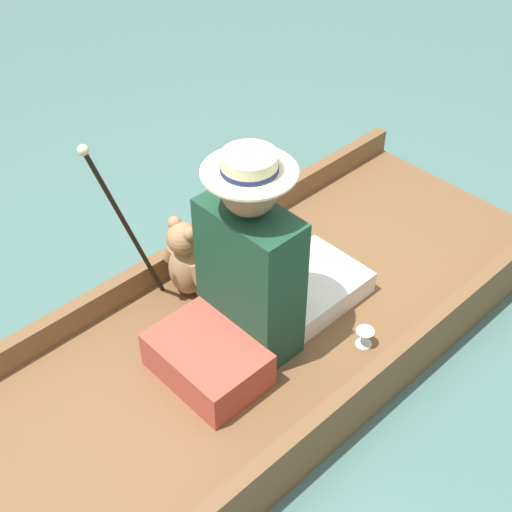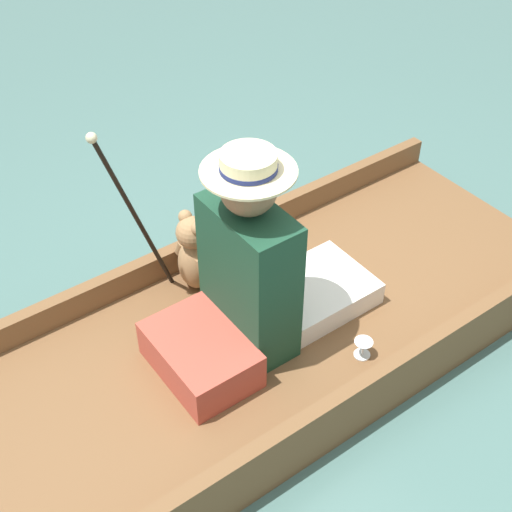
{
  "view_description": "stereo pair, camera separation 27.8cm",
  "coord_description": "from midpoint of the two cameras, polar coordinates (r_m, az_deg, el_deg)",
  "views": [
    {
      "loc": [
        1.53,
        -1.5,
        2.42
      ],
      "look_at": [
        0.01,
        -0.05,
        0.59
      ],
      "focal_mm": 50.0,
      "sensor_mm": 36.0,
      "label": 1
    },
    {
      "loc": [
        1.71,
        -1.29,
        2.42
      ],
      "look_at": [
        0.01,
        -0.05,
        0.59
      ],
      "focal_mm": 50.0,
      "sensor_mm": 36.0,
      "label": 2
    }
  ],
  "objects": [
    {
      "name": "wine_glass",
      "position": [
        3.01,
        6.08,
        -6.45
      ],
      "size": [
        0.08,
        0.08,
        0.08
      ],
      "color": "silver",
      "rests_on": "punt_boat"
    },
    {
      "name": "seat_cushion",
      "position": [
        2.88,
        -6.71,
        -8.4
      ],
      "size": [
        0.46,
        0.32,
        0.17
      ],
      "color": "#B24738",
      "rests_on": "punt_boat"
    },
    {
      "name": "punt_boat",
      "position": [
        3.16,
        -2.0,
        -6.52
      ],
      "size": [
        1.16,
        2.98,
        0.29
      ],
      "color": "brown",
      "rests_on": "ground_plane"
    },
    {
      "name": "seated_person",
      "position": [
        2.86,
        -2.16,
        -1.05
      ],
      "size": [
        0.42,
        0.78,
        0.92
      ],
      "rotation": [
        0.0,
        0.0,
        -0.01
      ],
      "color": "white",
      "rests_on": "punt_boat"
    },
    {
      "name": "ground_plane",
      "position": [
        3.23,
        -1.96,
        -7.6
      ],
      "size": [
        16.0,
        16.0,
        0.0
      ],
      "primitive_type": "plane",
      "color": "#476B66"
    },
    {
      "name": "teddy_bear",
      "position": [
        3.17,
        -8.17,
        -0.41
      ],
      "size": [
        0.28,
        0.16,
        0.4
      ],
      "color": "#9E754C",
      "rests_on": "punt_boat"
    },
    {
      "name": "walking_cane",
      "position": [
        2.93,
        -13.52,
        3.1
      ],
      "size": [
        0.04,
        0.3,
        0.9
      ],
      "color": "black",
      "rests_on": "punt_boat"
    }
  ]
}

